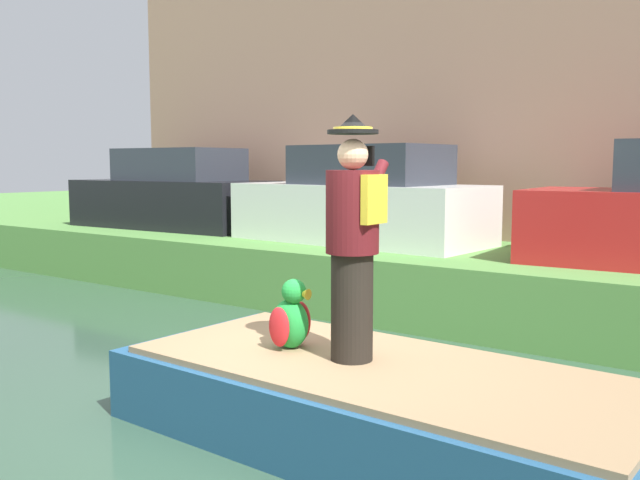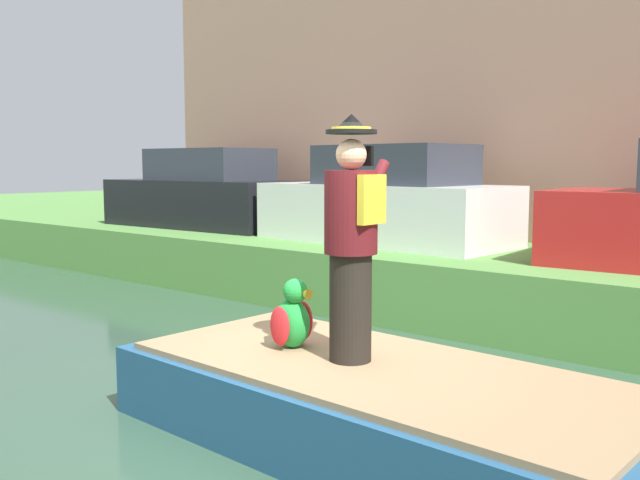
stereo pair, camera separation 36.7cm
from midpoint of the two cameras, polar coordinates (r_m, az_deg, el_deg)
name	(u,v)px [view 2 (the right image)]	position (r m, az deg, el deg)	size (l,w,h in m)	color
ground_plane	(300,432)	(5.92, 0.23, -15.52)	(80.00, 80.00, 0.00)	#4C4742
canal_water	(300,427)	(5.90, 0.23, -15.07)	(6.17, 48.00, 0.10)	#33513D
grass_bank_far	(626,260)	(13.54, 24.54, -1.52)	(11.30, 48.00, 0.98)	#568E42
boat	(379,406)	(5.34, 6.90, -13.42)	(1.94, 4.26, 0.61)	#23517A
person_pirate	(352,239)	(5.19, 4.64, 0.05)	(0.61, 0.42, 1.85)	black
parrot_plush	(292,318)	(5.65, -0.41, -6.42)	(0.36, 0.35, 0.57)	green
parked_car_white	(386,202)	(10.83, 6.40, 3.12)	(1.96, 4.10, 1.50)	white
parked_car_dark	(205,194)	(13.64, -8.67, 3.74)	(1.88, 4.07, 1.50)	black
building_row	(592,54)	(14.46, 22.13, 13.98)	(6.40, 15.94, 6.53)	#9E7560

